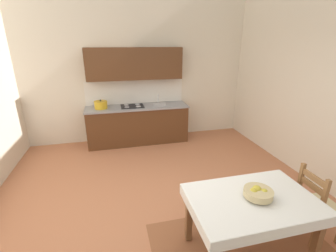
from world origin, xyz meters
TOP-DOWN VIEW (x-y plane):
  - ground_plane at (0.00, 0.00)m, footprint 5.83×6.37m
  - wall_back at (0.00, 2.95)m, footprint 5.83×0.12m
  - kitchen_cabinetry at (-0.11, 2.61)m, footprint 2.36×0.63m
  - dining_table at (0.69, -0.93)m, footprint 1.34×0.88m
  - dining_chair_window_side at (1.64, -0.89)m, footprint 0.44×0.44m
  - fruit_bowl at (0.74, -0.94)m, footprint 0.30×0.30m

SIDE VIEW (x-z plane):
  - ground_plane at x=0.00m, z-range -0.10..0.00m
  - dining_chair_window_side at x=1.64m, z-range -0.02..0.91m
  - dining_table at x=0.69m, z-range 0.24..0.99m
  - fruit_bowl at x=0.74m, z-range 0.75..0.87m
  - kitchen_cabinetry at x=-0.11m, z-range -0.24..1.96m
  - wall_back at x=0.00m, z-range 0.00..4.16m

